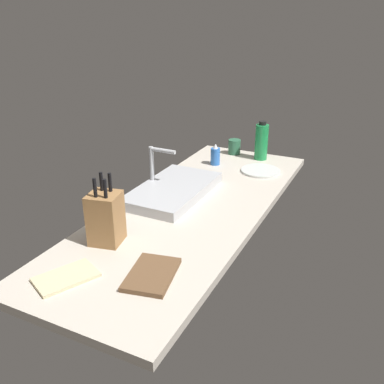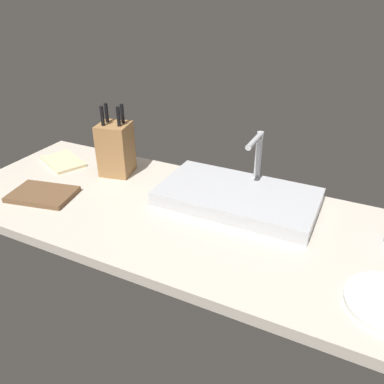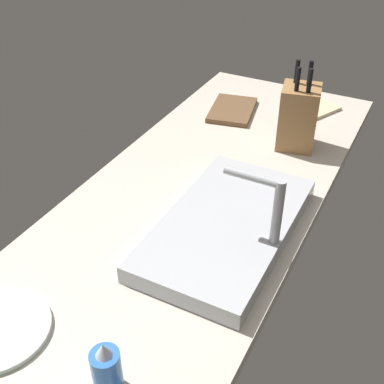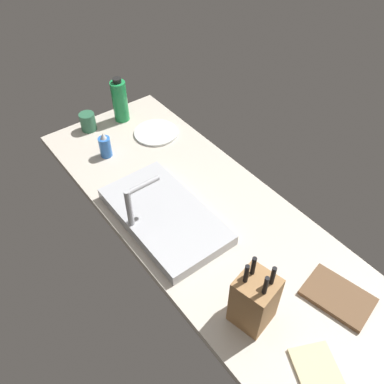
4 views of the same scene
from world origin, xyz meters
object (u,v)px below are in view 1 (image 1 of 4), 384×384
object	(u,v)px
sink_basin	(173,190)
coffee_mug	(234,147)
dinner_plate	(261,171)
knife_block	(106,218)
faucet	(155,164)
soap_bottle	(215,156)
water_bottle	(261,142)
cutting_board	(152,274)
dish_towel	(66,277)

from	to	relation	value
sink_basin	coffee_mug	distance (cm)	74.25
dinner_plate	coffee_mug	world-z (taller)	coffee_mug
knife_block	dinner_plate	xyz separation A→B (cm)	(102.38, -31.07, -10.02)
faucet	dinner_plate	bearing A→B (deg)	-40.79
faucet	knife_block	distance (cm)	55.79
soap_bottle	water_bottle	size ratio (longest dim) A/B	0.54
knife_block	coffee_mug	size ratio (longest dim) A/B	3.04
faucet	cutting_board	size ratio (longest dim) A/B	1.00
cutting_board	soap_bottle	xyz separation A→B (cm)	(115.42, 25.46, 4.59)
cutting_board	soap_bottle	world-z (taller)	soap_bottle
soap_bottle	coffee_mug	distance (cm)	23.97
water_bottle	dish_towel	distance (cm)	152.93
sink_basin	dish_towel	bearing A→B (deg)	-179.33
cutting_board	soap_bottle	bearing A→B (deg)	12.44
faucet	coffee_mug	size ratio (longest dim) A/B	2.42
dinner_plate	water_bottle	bearing A→B (deg)	17.95
sink_basin	cutting_board	size ratio (longest dim) A/B	2.43
dinner_plate	sink_basin	bearing A→B (deg)	149.53
coffee_mug	faucet	bearing A→B (deg)	167.47
dinner_plate	soap_bottle	bearing A→B (deg)	89.86
knife_block	soap_bottle	bearing A→B (deg)	-13.96
cutting_board	water_bottle	distance (cm)	137.35
cutting_board	coffee_mug	size ratio (longest dim) A/B	2.43
water_bottle	dish_towel	world-z (taller)	water_bottle
soap_bottle	dinner_plate	size ratio (longest dim) A/B	0.57
sink_basin	dish_towel	world-z (taller)	sink_basin
dinner_plate	dish_towel	bearing A→B (deg)	167.52
soap_bottle	faucet	bearing A→B (deg)	164.95
dish_towel	sink_basin	bearing A→B (deg)	0.67
cutting_board	water_bottle	bearing A→B (deg)	1.76
sink_basin	water_bottle	xyz separation A→B (cm)	(71.82, -22.58, 8.65)
knife_block	dinner_plate	distance (cm)	107.46
soap_bottle	knife_block	bearing A→B (deg)	178.41
soap_bottle	coffee_mug	size ratio (longest dim) A/B	1.38
faucet	soap_bottle	bearing A→B (deg)	-15.05
sink_basin	dinner_plate	distance (cm)	58.34
soap_bottle	dish_towel	bearing A→B (deg)	179.82
cutting_board	knife_block	bearing A→B (deg)	65.39
cutting_board	dinner_plate	bearing A→B (deg)	-1.38
dinner_plate	dish_towel	distance (cm)	132.60
cutting_board	dish_towel	world-z (taller)	cutting_board
sink_basin	water_bottle	size ratio (longest dim) A/B	2.30
faucet	coffee_mug	distance (cm)	73.68
cutting_board	faucet	bearing A→B (deg)	29.45
knife_block	dinner_plate	size ratio (longest dim) A/B	1.27
dish_towel	coffee_mug	size ratio (longest dim) A/B	2.23
water_bottle	knife_block	bearing A→B (deg)	169.00
knife_block	dish_towel	world-z (taller)	knife_block
sink_basin	soap_bottle	size ratio (longest dim) A/B	4.27
knife_block	soap_bottle	xyz separation A→B (cm)	(102.45, -2.84, -5.13)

